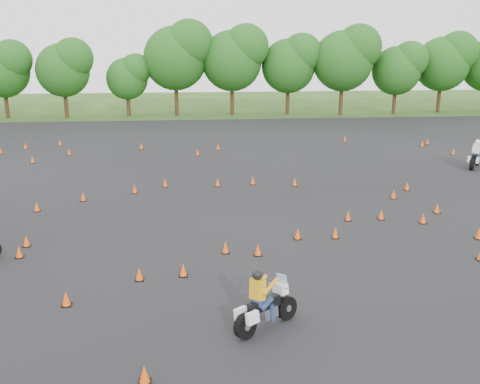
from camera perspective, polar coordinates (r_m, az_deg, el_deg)
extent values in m
plane|color=#2D5119|center=(21.32, 1.07, -6.00)|extent=(140.00, 140.00, 0.00)
plane|color=black|center=(26.96, -0.42, -1.31)|extent=(62.00, 62.00, 0.00)
cone|color=#EF4E0A|center=(23.05, -21.83, -4.87)|extent=(0.26, 0.26, 0.45)
cone|color=#EF4E0A|center=(41.82, 21.81, 4.00)|extent=(0.26, 0.26, 0.45)
cone|color=#EF4E0A|center=(44.30, 18.86, 4.88)|extent=(0.26, 0.26, 0.45)
cone|color=#EF4E0A|center=(40.76, -2.36, 4.83)|extent=(0.26, 0.26, 0.45)
cone|color=#EF4E0A|center=(29.45, -11.18, 0.31)|extent=(0.26, 0.26, 0.45)
cone|color=#EF4E0A|center=(44.97, 11.13, 5.57)|extent=(0.26, 0.26, 0.45)
cone|color=#EF4E0A|center=(30.46, -8.01, 0.97)|extent=(0.26, 0.26, 0.45)
cone|color=#EF4E0A|center=(20.76, -1.57, -5.93)|extent=(0.26, 0.26, 0.45)
cone|color=#EF4E0A|center=(41.66, -10.48, 4.82)|extent=(0.26, 0.26, 0.45)
cone|color=#EF4E0A|center=(22.30, 6.17, -4.46)|extent=(0.26, 0.26, 0.45)
cone|color=#EF4E0A|center=(44.77, -18.67, 5.00)|extent=(0.26, 0.26, 0.45)
cone|color=#EF4E0A|center=(40.73, -17.76, 4.09)|extent=(0.26, 0.26, 0.45)
cone|color=#EF4E0A|center=(28.62, -16.40, -0.48)|extent=(0.26, 0.26, 0.45)
cone|color=#EF4E0A|center=(30.66, 1.38, 1.22)|extent=(0.26, 0.26, 0.45)
cone|color=#EF4E0A|center=(27.19, 20.28, -1.66)|extent=(0.26, 0.26, 0.45)
cone|color=#EF4E0A|center=(29.03, 16.06, -0.23)|extent=(0.26, 0.26, 0.45)
cone|color=#EF4E0A|center=(38.79, -4.56, 4.24)|extent=(0.26, 0.26, 0.45)
cone|color=#EF4E0A|center=(22.64, 10.14, -4.31)|extent=(0.26, 0.26, 0.45)
cone|color=#EF4E0A|center=(25.44, 14.84, -2.36)|extent=(0.26, 0.26, 0.45)
cone|color=#EF4E0A|center=(44.31, -21.91, 4.59)|extent=(0.26, 0.26, 0.45)
cone|color=#EF4E0A|center=(24.30, 24.12, -4.08)|extent=(0.26, 0.26, 0.45)
cone|color=#EF4E0A|center=(43.06, -24.20, 4.05)|extent=(0.26, 0.26, 0.45)
cone|color=#EF4E0A|center=(18.89, -6.08, -8.29)|extent=(0.26, 0.26, 0.45)
cone|color=#EF4E0A|center=(17.66, -18.06, -10.79)|extent=(0.26, 0.26, 0.45)
cone|color=#EF4E0A|center=(21.98, -22.51, -5.93)|extent=(0.26, 0.26, 0.45)
cone|color=#EF4E0A|center=(38.87, -21.27, 3.24)|extent=(0.26, 0.26, 0.45)
cone|color=#EF4E0A|center=(30.29, -2.41, 1.03)|extent=(0.26, 0.26, 0.45)
cone|color=#EF4E0A|center=(18.80, -10.70, -8.59)|extent=(0.26, 0.26, 0.45)
cone|color=#EF4E0A|center=(30.49, 5.85, 1.06)|extent=(0.26, 0.26, 0.45)
cone|color=#EF4E0A|center=(27.58, -20.86, -1.48)|extent=(0.26, 0.26, 0.45)
cone|color=#EF4E0A|center=(24.93, 11.46, -2.51)|extent=(0.26, 0.26, 0.45)
cone|color=#EF4E0A|center=(30.83, 17.40, 0.58)|extent=(0.26, 0.26, 0.45)
cone|color=#EF4E0A|center=(13.65, -10.16, -18.62)|extent=(0.26, 0.26, 0.45)
cone|color=#EF4E0A|center=(25.45, 18.95, -2.69)|extent=(0.26, 0.26, 0.45)
cone|color=#EF4E0A|center=(45.55, 19.36, 5.11)|extent=(0.26, 0.26, 0.45)
cone|color=#EF4E0A|center=(20.53, 1.93, -6.19)|extent=(0.26, 0.26, 0.45)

